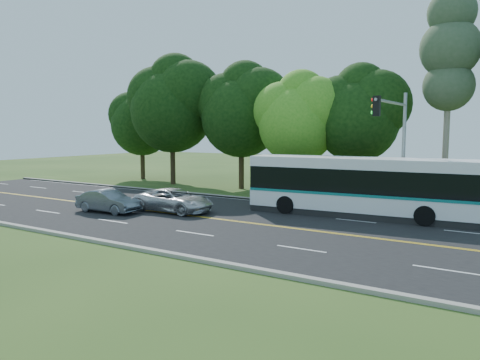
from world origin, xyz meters
The scene contains 12 objects.
ground centered at (0.00, 0.00, 0.00)m, with size 120.00×120.00×0.00m, color #2B4818.
road centered at (0.00, 0.00, 0.01)m, with size 60.00×14.00×0.02m, color black.
curb_north centered at (0.00, 7.15, 0.07)m, with size 60.00×0.30×0.15m, color gray.
curb_south centered at (0.00, -7.15, 0.07)m, with size 60.00×0.30×0.15m, color gray.
grass_verge centered at (0.00, 9.00, 0.05)m, with size 60.00×4.00×0.10m, color #2B4818.
lane_markings centered at (-0.09, 0.00, 0.02)m, with size 57.60×13.82×0.00m.
tree_row centered at (-5.15, 12.13, 6.73)m, with size 44.70×9.10×13.84m.
bougainvillea_hedge centered at (7.18, 8.15, 0.72)m, with size 9.50×2.25×1.50m.
traffic_signal centered at (6.49, 5.40, 4.67)m, with size 0.42×6.10×7.00m.
transit_bus centered at (4.76, 4.99, 1.66)m, with size 12.81×3.68×3.31m.
sedan centered at (-8.28, -1.71, 0.68)m, with size 1.40×4.02×1.32m, color #555E67.
suv centered at (-5.11, 0.50, 0.71)m, with size 2.28×4.95×1.38m, color silver.
Camera 1 is at (12.81, -20.76, 4.89)m, focal length 35.00 mm.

